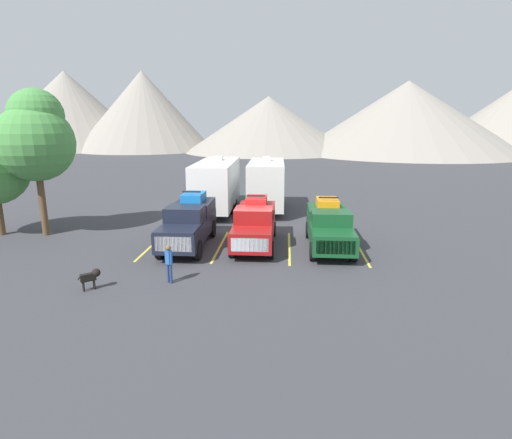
# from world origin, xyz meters

# --- Properties ---
(ground_plane) EXTENTS (240.00, 240.00, 0.00)m
(ground_plane) POSITION_xyz_m (0.00, 0.00, 0.00)
(ground_plane) COLOR #38383D
(pickup_truck_a) EXTENTS (2.08, 5.75, 2.72)m
(pickup_truck_a) POSITION_xyz_m (-3.39, 0.23, 1.25)
(pickup_truck_a) COLOR black
(pickup_truck_a) RESTS_ON ground
(pickup_truck_b) EXTENTS (2.11, 5.66, 2.48)m
(pickup_truck_b) POSITION_xyz_m (-0.02, 0.60, 1.14)
(pickup_truck_b) COLOR maroon
(pickup_truck_b) RESTS_ON ground
(pickup_truck_c) EXTENTS (2.15, 5.62, 2.47)m
(pickup_truck_c) POSITION_xyz_m (3.78, 0.43, 1.14)
(pickup_truck_c) COLOR #144723
(pickup_truck_c) RESTS_ON ground
(lot_stripe_a) EXTENTS (0.12, 5.50, 0.01)m
(lot_stripe_a) POSITION_xyz_m (-5.35, 0.22, 0.00)
(lot_stripe_a) COLOR gold
(lot_stripe_a) RESTS_ON ground
(lot_stripe_b) EXTENTS (0.12, 5.50, 0.01)m
(lot_stripe_b) POSITION_xyz_m (-1.78, 0.22, 0.00)
(lot_stripe_b) COLOR gold
(lot_stripe_b) RESTS_ON ground
(lot_stripe_c) EXTENTS (0.12, 5.50, 0.01)m
(lot_stripe_c) POSITION_xyz_m (1.78, 0.22, 0.00)
(lot_stripe_c) COLOR gold
(lot_stripe_c) RESTS_ON ground
(lot_stripe_d) EXTENTS (0.12, 5.50, 0.01)m
(lot_stripe_d) POSITION_xyz_m (5.35, 0.22, 0.00)
(lot_stripe_d) COLOR gold
(lot_stripe_d) RESTS_ON ground
(camper_trailer_a) EXTENTS (2.75, 9.22, 3.83)m
(camper_trailer_a) POSITION_xyz_m (-3.33, 8.51, 2.02)
(camper_trailer_a) COLOR white
(camper_trailer_a) RESTS_ON ground
(camper_trailer_b) EXTENTS (2.58, 7.85, 3.82)m
(camper_trailer_b) POSITION_xyz_m (0.18, 8.79, 2.01)
(camper_trailer_b) COLOR silver
(camper_trailer_b) RESTS_ON ground
(person_a) EXTENTS (0.31, 0.28, 1.58)m
(person_a) POSITION_xyz_m (-3.02, -4.84, 0.91)
(person_a) COLOR navy
(person_a) RESTS_ON ground
(dog) EXTENTS (0.71, 0.62, 0.80)m
(dog) POSITION_xyz_m (-5.80, -5.67, 0.55)
(dog) COLOR black
(dog) RESTS_ON ground
(tree_a) EXTENTS (4.12, 4.12, 8.03)m
(tree_a) POSITION_xyz_m (-11.97, 1.66, 5.49)
(tree_a) COLOR brown
(tree_a) RESTS_ON ground
(mountain_ridge) EXTENTS (134.76, 49.11, 17.37)m
(mountain_ridge) POSITION_xyz_m (-0.42, 69.25, 7.42)
(mountain_ridge) COLOR gray
(mountain_ridge) RESTS_ON ground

